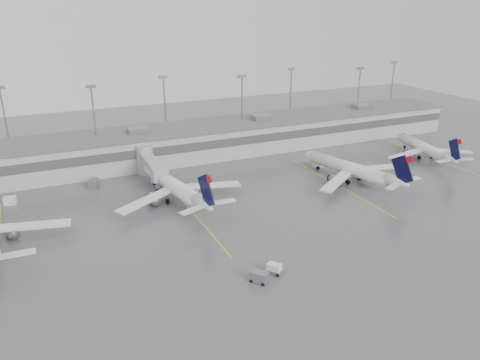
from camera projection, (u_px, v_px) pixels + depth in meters
name	position (u px, v px, depth m)	size (l,w,h in m)	color
ground	(334.00, 247.00, 79.91)	(260.00, 260.00, 0.00)	#535356
terminal	(212.00, 139.00, 127.77)	(152.00, 17.00, 9.45)	#B0B0AB
light_masts	(204.00, 106.00, 129.88)	(142.40, 8.00, 20.60)	gray
jet_bridge_right	(149.00, 163.00, 109.55)	(4.00, 17.20, 7.00)	#939598
stand_markings	(269.00, 197.00, 100.34)	(105.25, 40.00, 0.01)	yellow
jet_mid_left	(175.00, 187.00, 97.35)	(27.93, 31.56, 10.28)	silver
jet_mid_right	(353.00, 169.00, 107.85)	(26.64, 30.24, 9.97)	silver
jet_far_right	(426.00, 148.00, 124.25)	(24.23, 27.41, 8.95)	silver
baggage_tug	(274.00, 270.00, 71.96)	(2.73, 2.90, 1.61)	white
baggage_cart	(259.00, 277.00, 69.61)	(2.85, 3.04, 1.71)	slate
gse_uld_a	(10.00, 201.00, 96.37)	(2.40, 1.60, 1.70)	white
gse_uld_b	(157.00, 178.00, 108.67)	(2.72, 1.82, 1.93)	white
gse_uld_c	(318.00, 163.00, 118.87)	(2.62, 1.75, 1.86)	white
gse_loader	(94.00, 183.00, 105.19)	(1.91, 3.06, 1.91)	slate
cone_a	(38.00, 216.00, 90.71)	(0.47, 0.47, 0.75)	#DA4E04
cone_b	(151.00, 195.00, 100.73)	(0.38, 0.38, 0.60)	#DA4E04
cone_c	(306.00, 163.00, 120.56)	(0.41, 0.41, 0.65)	#DA4E04
cone_d	(390.00, 155.00, 126.58)	(0.38, 0.38, 0.60)	#DA4E04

